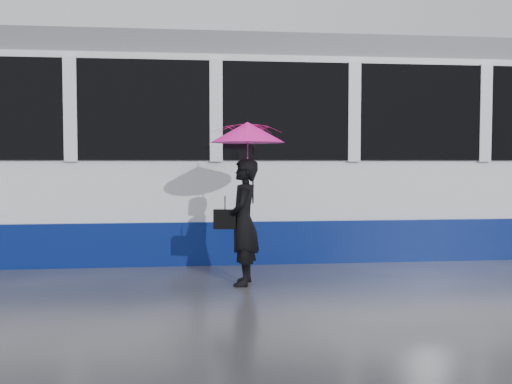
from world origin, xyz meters
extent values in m
plane|color=#27272B|center=(0.00, 0.00, 0.00)|extent=(90.00, 90.00, 0.00)
cube|color=#3F3D38|center=(0.00, 1.78, 0.01)|extent=(34.00, 0.07, 0.02)
cube|color=#3F3D38|center=(0.00, 3.22, 0.01)|extent=(34.00, 0.07, 0.02)
cube|color=white|center=(1.81, 2.50, 1.52)|extent=(24.00, 2.40, 2.95)
cube|color=navy|center=(1.81, 2.50, 0.31)|extent=(24.00, 2.56, 0.62)
cube|color=black|center=(1.81, 2.50, 2.20)|extent=(23.00, 2.48, 1.40)
cube|color=slate|center=(1.81, 2.50, 3.17)|extent=(23.60, 2.20, 0.35)
imported|color=black|center=(-0.42, -0.06, 0.76)|extent=(0.45, 0.60, 1.51)
imported|color=#DF1277|center=(-0.37, -0.06, 1.59)|extent=(0.95, 0.97, 0.76)
cone|color=#DF1277|center=(-0.37, -0.06, 1.83)|extent=(1.03, 1.03, 0.25)
cylinder|color=black|center=(-0.37, -0.06, 1.97)|extent=(0.01, 0.01, 0.06)
cylinder|color=black|center=(-0.31, -0.04, 1.31)|extent=(0.02, 0.02, 0.66)
cube|color=black|center=(-0.64, -0.04, 0.79)|extent=(0.29, 0.16, 0.23)
cylinder|color=black|center=(-0.64, -0.04, 1.00)|extent=(0.01, 0.01, 0.18)
camera|label=1|loc=(-1.01, -6.83, 1.47)|focal=40.00mm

